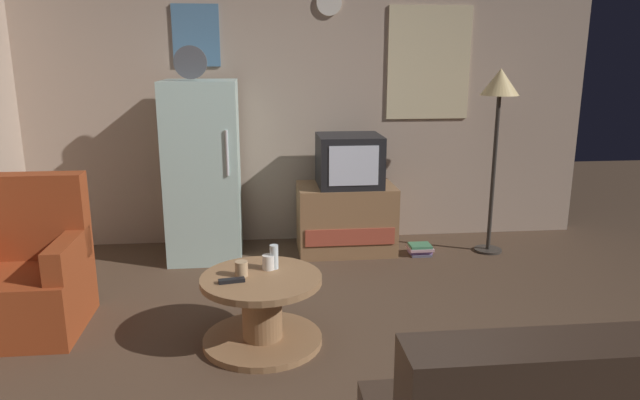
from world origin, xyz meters
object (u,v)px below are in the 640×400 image
at_px(crt_tv, 349,160).
at_px(mug_ceramic_white, 269,262).
at_px(armchair, 27,277).
at_px(fridge, 203,171).
at_px(mug_ceramic_tan, 241,269).
at_px(standing_lamp, 499,97).
at_px(wine_glass, 274,257).
at_px(coffee_table, 262,310).
at_px(remote_control, 232,281).
at_px(book_stack, 420,249).
at_px(tv_stand, 346,218).

height_order(crt_tv, mug_ceramic_white, crt_tv).
height_order(mug_ceramic_white, armchair, armchair).
bearing_deg(fridge, mug_ceramic_tan, -77.64).
bearing_deg(standing_lamp, mug_ceramic_tan, -145.25).
bearing_deg(standing_lamp, mug_ceramic_white, -144.91).
relative_size(crt_tv, wine_glass, 3.60).
relative_size(coffee_table, mug_ceramic_tan, 8.00).
xyz_separation_m(standing_lamp, wine_glass, (-1.93, -1.37, -0.85)).
distance_m(mug_ceramic_white, remote_control, 0.29).
relative_size(coffee_table, wine_glass, 4.80).
xyz_separation_m(fridge, book_stack, (1.85, -0.16, -0.71)).
distance_m(standing_lamp, armchair, 3.80).
distance_m(fridge, wine_glass, 1.62).
xyz_separation_m(standing_lamp, mug_ceramic_white, (-1.97, -1.38, -0.88)).
height_order(crt_tv, armchair, crt_tv).
bearing_deg(coffee_table, tv_stand, 65.38).
relative_size(crt_tv, standing_lamp, 0.34).
xyz_separation_m(mug_ceramic_tan, book_stack, (1.50, 1.44, -0.43)).
bearing_deg(wine_glass, book_stack, 45.87).
xyz_separation_m(wine_glass, book_stack, (1.30, 1.34, -0.46)).
relative_size(remote_control, armchair, 0.16).
distance_m(tv_stand, crt_tv, 0.52).
bearing_deg(book_stack, mug_ceramic_tan, -136.04).
bearing_deg(mug_ceramic_tan, armchair, 165.11).
xyz_separation_m(crt_tv, mug_ceramic_tan, (-0.89, -1.62, -0.34)).
relative_size(tv_stand, mug_ceramic_white, 9.33).
bearing_deg(coffee_table, fridge, 106.00).
relative_size(tv_stand, crt_tv, 1.56).
distance_m(fridge, book_stack, 1.99).
bearing_deg(armchair, wine_glass, -9.48).
bearing_deg(mug_ceramic_tan, mug_ceramic_white, 30.38).
xyz_separation_m(tv_stand, remote_control, (-0.92, -1.71, 0.14)).
height_order(coffee_table, wine_glass, wine_glass).
bearing_deg(fridge, remote_control, -80.08).
bearing_deg(book_stack, mug_ceramic_white, -134.72).
bearing_deg(coffee_table, remote_control, -155.46).
bearing_deg(mug_ceramic_white, crt_tv, 64.47).
distance_m(coffee_table, mug_ceramic_white, 0.29).
relative_size(wine_glass, mug_ceramic_tan, 1.67).
distance_m(coffee_table, remote_control, 0.29).
bearing_deg(remote_control, wine_glass, 27.97).
bearing_deg(tv_stand, armchair, -150.48).
height_order(wine_glass, armchair, armchair).
distance_m(tv_stand, mug_ceramic_white, 1.69).
relative_size(mug_ceramic_white, remote_control, 0.60).
relative_size(crt_tv, coffee_table, 0.75).
relative_size(standing_lamp, book_stack, 7.59).
bearing_deg(wine_glass, fridge, 109.97).
bearing_deg(tv_stand, mug_ceramic_white, -114.79).
xyz_separation_m(tv_stand, crt_tv, (0.02, -0.00, 0.52)).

